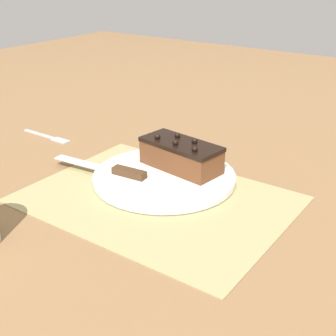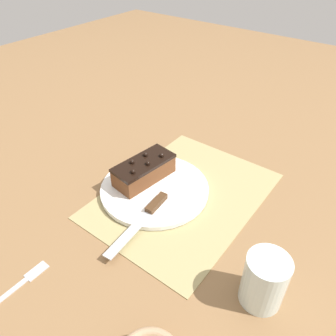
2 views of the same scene
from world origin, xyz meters
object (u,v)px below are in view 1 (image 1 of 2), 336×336
Objects in this scene: serving_knife at (114,170)px; cake_plate at (164,177)px; chocolate_cake at (181,155)px; dessert_fork at (49,137)px.

cake_plate is at bearing -65.24° from serving_knife.
cake_plate is at bearing 76.93° from chocolate_cake.
serving_knife reaches higher than dessert_fork.
dessert_fork is (0.38, 0.01, -0.04)m from chocolate_cake.
chocolate_cake is 1.15× the size of dessert_fork.
chocolate_cake is 0.79× the size of serving_knife.
dessert_fork is (0.37, -0.04, -0.01)m from cake_plate.
dessert_fork is (0.28, -0.09, -0.02)m from serving_knife.
cake_plate is 1.27× the size of serving_knife.
serving_knife is at bearing 43.83° from chocolate_cake.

